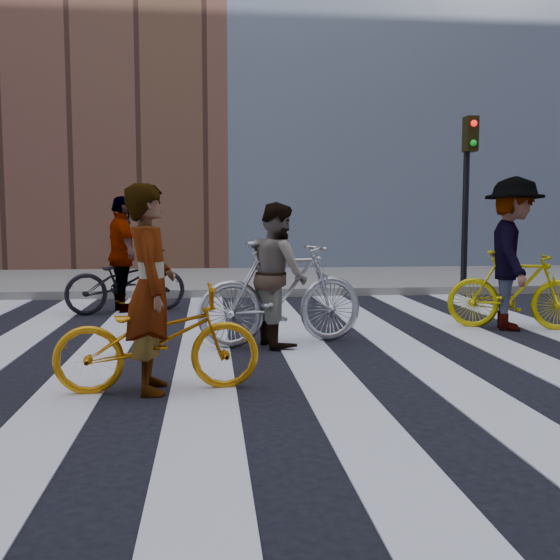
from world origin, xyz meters
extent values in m
plane|color=black|center=(0.00, 0.00, 0.00)|extent=(100.00, 100.00, 0.00)
cube|color=gray|center=(0.00, 7.50, 0.07)|extent=(100.00, 5.00, 0.15)
cube|color=silver|center=(-1.65, 0.00, 0.01)|extent=(0.55, 10.00, 0.01)
cube|color=silver|center=(-0.55, 0.00, 0.01)|extent=(0.55, 10.00, 0.01)
cube|color=silver|center=(0.55, 0.00, 0.01)|extent=(0.55, 10.00, 0.01)
cube|color=silver|center=(1.65, 0.00, 0.01)|extent=(0.55, 10.00, 0.01)
cube|color=silver|center=(2.75, 0.00, 0.01)|extent=(0.55, 10.00, 0.01)
cylinder|color=black|center=(4.40, 5.40, 1.60)|extent=(0.12, 0.12, 3.20)
cube|color=black|center=(4.40, 5.25, 3.00)|extent=(0.22, 0.28, 0.65)
sphere|color=red|center=(4.40, 5.10, 3.18)|extent=(0.12, 0.12, 0.12)
sphere|color=#0CCC26|center=(4.40, 5.10, 2.82)|extent=(0.12, 0.12, 0.12)
imported|color=orange|center=(-0.92, -1.30, 0.44)|extent=(1.73, 0.72, 0.89)
imported|color=#B0B4BB|center=(0.33, 0.57, 0.59)|extent=(2.05, 1.06, 1.19)
imported|color=#CDBB0B|center=(3.45, 1.28, 0.51)|extent=(1.77, 1.02, 1.02)
imported|color=black|center=(-1.75, 3.36, 0.49)|extent=(1.96, 1.31, 0.97)
imported|color=slate|center=(-0.97, -1.30, 0.86)|extent=(0.46, 0.66, 1.73)
imported|color=slate|center=(0.28, 0.57, 0.81)|extent=(0.80, 0.92, 1.62)
imported|color=slate|center=(3.40, 1.28, 0.98)|extent=(1.11, 1.44, 1.96)
imported|color=slate|center=(-1.80, 3.36, 0.88)|extent=(0.80, 1.12, 1.77)
camera|label=1|loc=(-0.49, -6.75, 1.46)|focal=42.00mm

